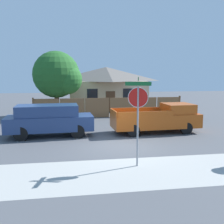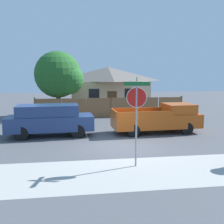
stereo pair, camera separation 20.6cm
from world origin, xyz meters
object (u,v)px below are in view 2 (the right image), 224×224
object	(u,v)px
house	(108,87)
orange_pickup	(159,119)
red_suv	(50,119)
stop_sign	(136,106)
oak_tree	(60,76)

from	to	relation	value
house	orange_pickup	world-z (taller)	house
red_suv	stop_sign	distance (m)	7.01
house	red_suv	xyz separation A→B (m)	(-5.01, -12.40, -1.25)
house	orange_pickup	bearing A→B (deg)	-82.49
red_suv	orange_pickup	size ratio (longest dim) A/B	0.92
stop_sign	red_suv	bearing A→B (deg)	138.02
house	oak_tree	xyz separation A→B (m)	(-4.75, -4.89, 1.23)
oak_tree	red_suv	world-z (taller)	oak_tree
orange_pickup	stop_sign	xyz separation A→B (m)	(-2.83, -5.72, 1.53)
oak_tree	stop_sign	size ratio (longest dim) A/B	1.59
oak_tree	stop_sign	distance (m)	13.73
orange_pickup	stop_sign	size ratio (longest dim) A/B	1.56
oak_tree	orange_pickup	distance (m)	10.19
oak_tree	red_suv	bearing A→B (deg)	-92.01
red_suv	stop_sign	xyz separation A→B (m)	(3.82, -5.70, 1.40)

